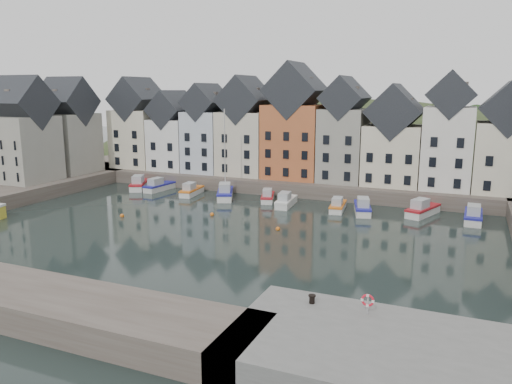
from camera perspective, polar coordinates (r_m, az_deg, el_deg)
The scene contains 19 objects.
ground at distance 54.42m, azimuth -5.30°, elevation -5.01°, with size 260.00×260.00×0.00m, color black.
far_quay at distance 81.11m, azimuth 4.80°, elevation 1.23°, with size 90.00×16.00×2.00m, color #4F453D.
near_quay at distance 29.72m, azimuth 15.09°, elevation -18.00°, with size 18.00×10.00×2.00m, color #60605E.
hillside at distance 110.01m, azimuth 8.96°, elevation -6.30°, with size 153.60×70.40×64.00m.
far_terrace at distance 77.23m, azimuth 6.70°, elevation 6.57°, with size 72.37×8.16×17.78m.
left_terrace at distance 85.34m, azimuth -22.75°, elevation 6.22°, with size 7.65×17.00×15.69m.
mooring_buoys at distance 60.74m, azimuth -6.24°, elevation -3.13°, with size 20.50×5.50×0.50m.
boat_a at distance 81.76m, azimuth -13.20°, elevation 0.87°, with size 4.64×6.85×2.54m.
boat_b at distance 79.78m, azimuth -11.05°, elevation 0.65°, with size 2.39×6.14×2.30m.
boat_c at distance 75.57m, azimuth -7.40°, elevation 0.14°, with size 2.42×5.87×2.19m.
boat_d at distance 72.68m, azimuth -3.56°, elevation -0.08°, with size 4.74×7.13×13.11m.
boat_e at distance 70.85m, azimuth 1.34°, elevation -0.56°, with size 3.24×5.60×2.05m.
boat_f at distance 67.85m, azimuth 3.43°, elevation -1.07°, with size 2.34×5.99×2.25m.
boat_g at distance 66.06m, azimuth 9.32°, elevation -1.60°, with size 2.30×5.58×2.08m.
boat_h at distance 65.34m, azimuth 12.08°, elevation -1.77°, with size 3.41×6.47×2.37m.
boat_i at distance 66.07m, azimuth 18.48°, elevation -1.95°, with size 3.99×6.69×2.46m.
boat_j at distance 65.05m, azimuth 23.58°, elevation -2.54°, with size 2.05×6.37×2.44m.
mooring_bollard at distance 32.99m, azimuth 6.42°, elevation -12.02°, with size 0.48×0.48×0.56m.
life_ring_post at distance 31.86m, azimuth 12.65°, elevation -12.04°, with size 0.80×0.17×1.30m.
Camera 1 is at (25.02, -45.79, 15.45)m, focal length 35.00 mm.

